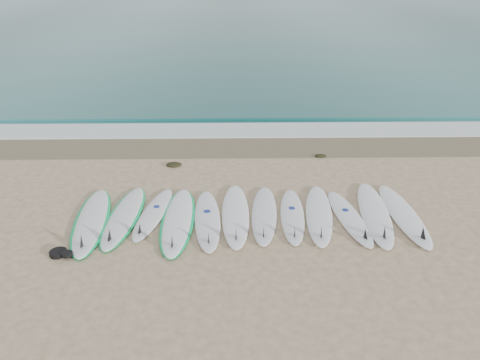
{
  "coord_description": "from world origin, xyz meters",
  "views": [
    {
      "loc": [
        -0.33,
        -8.64,
        4.93
      ],
      "look_at": [
        -0.17,
        0.98,
        0.4
      ],
      "focal_mm": 35.0,
      "sensor_mm": 36.0,
      "label": 1
    }
  ],
  "objects_px": {
    "surfboard_0": "(91,221)",
    "surfboard_11": "(405,215)",
    "leash_coil": "(60,253)",
    "surfboard_6": "(264,215)"
  },
  "relations": [
    {
      "from": "surfboard_0",
      "to": "surfboard_6",
      "type": "relative_size",
      "value": 1.13
    },
    {
      "from": "surfboard_11",
      "to": "leash_coil",
      "type": "bearing_deg",
      "value": -170.68
    },
    {
      "from": "surfboard_11",
      "to": "surfboard_6",
      "type": "bearing_deg",
      "value": 177.16
    },
    {
      "from": "surfboard_0",
      "to": "surfboard_11",
      "type": "distance_m",
      "value": 6.55
    },
    {
      "from": "surfboard_11",
      "to": "leash_coil",
      "type": "distance_m",
      "value": 6.92
    },
    {
      "from": "surfboard_0",
      "to": "surfboard_11",
      "type": "height_order",
      "value": "surfboard_0"
    },
    {
      "from": "surfboard_0",
      "to": "leash_coil",
      "type": "bearing_deg",
      "value": -108.46
    },
    {
      "from": "surfboard_0",
      "to": "surfboard_11",
      "type": "xyz_separation_m",
      "value": [
        6.55,
        0.11,
        0.01
      ]
    },
    {
      "from": "surfboard_6",
      "to": "leash_coil",
      "type": "height_order",
      "value": "surfboard_6"
    },
    {
      "from": "surfboard_0",
      "to": "leash_coil",
      "type": "height_order",
      "value": "surfboard_0"
    }
  ]
}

